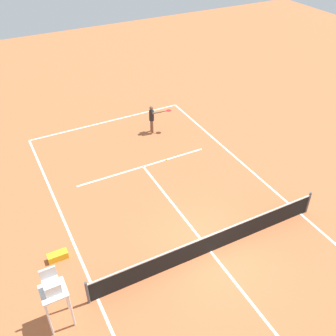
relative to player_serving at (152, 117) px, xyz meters
name	(u,v)px	position (x,y,z in m)	size (l,w,h in m)	color
ground_plane	(210,251)	(1.90, 9.13, -0.98)	(60.00, 60.00, 0.00)	#B76038
court_lines	(210,251)	(1.90, 9.13, -0.97)	(9.33, 23.02, 0.01)	white
tennis_net	(211,243)	(1.90, 9.13, -0.48)	(9.93, 0.10, 1.07)	#4C4C51
player_serving	(152,117)	(0.00, 0.00, 0.00)	(1.24, 0.70, 1.65)	brown
tennis_ball	(166,160)	(0.61, 2.88, -0.94)	(0.07, 0.07, 0.07)	#CCE033
umpire_chair	(53,290)	(7.84, 9.35, 0.63)	(0.80, 0.80, 2.41)	silver
equipment_bag	(58,256)	(7.26, 6.75, -0.83)	(0.76, 0.32, 0.30)	yellow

